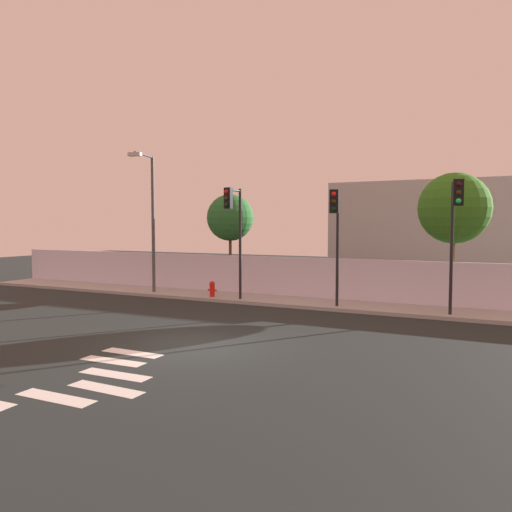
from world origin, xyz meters
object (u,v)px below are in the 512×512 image
fire_hydrant (212,288)px  roadside_tree_midleft (454,208)px  roadside_tree_leftmost (230,218)px  street_lamp_curbside (151,212)px  traffic_light_center (336,223)px  traffic_light_right (234,219)px  traffic_light_left (455,218)px

fire_hydrant → roadside_tree_midleft: bearing=15.8°
roadside_tree_midleft → roadside_tree_leftmost: bearing=180.0°
street_lamp_curbside → roadside_tree_midleft: size_ratio=1.18×
traffic_light_center → street_lamp_curbside: 9.46m
traffic_light_right → traffic_light_left: bearing=-1.4°
traffic_light_left → street_lamp_curbside: 13.81m
traffic_light_left → street_lamp_curbside: bearing=177.5°
traffic_light_left → traffic_light_right: size_ratio=0.99×
roadside_tree_leftmost → roadside_tree_midleft: size_ratio=0.89×
fire_hydrant → roadside_tree_midleft: (10.06, 2.84, 3.60)m
traffic_light_center → fire_hydrant: size_ratio=6.43×
street_lamp_curbside → roadside_tree_midleft: bearing=12.2°
traffic_light_left → traffic_light_right: traffic_light_right is taller
roadside_tree_leftmost → roadside_tree_midleft: bearing=-0.0°
traffic_light_left → fire_hydrant: 10.86m
street_lamp_curbside → fire_hydrant: street_lamp_curbside is taller
street_lamp_curbside → roadside_tree_leftmost: 4.04m
fire_hydrant → roadside_tree_leftmost: (-0.63, 2.84, 3.28)m
traffic_light_right → roadside_tree_leftmost: traffic_light_right is taller
traffic_light_center → traffic_light_right: size_ratio=0.95×
traffic_light_center → street_lamp_curbside: bearing=176.9°
traffic_light_center → roadside_tree_midleft: (4.04, 3.41, 0.60)m
traffic_light_left → street_lamp_curbside: street_lamp_curbside is taller
traffic_light_right → roadside_tree_midleft: bearing=20.8°
traffic_light_right → fire_hydrant: 3.48m
street_lamp_curbside → roadside_tree_leftmost: street_lamp_curbside is taller
traffic_light_left → traffic_light_center: bearing=178.7°
street_lamp_curbside → fire_hydrant: 4.94m
traffic_light_right → street_lamp_curbside: bearing=175.5°
traffic_light_right → roadside_tree_midleft: (8.67, 3.29, 0.44)m
traffic_light_center → traffic_light_right: bearing=178.5°
street_lamp_curbside → fire_hydrant: (3.42, 0.06, -3.56)m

